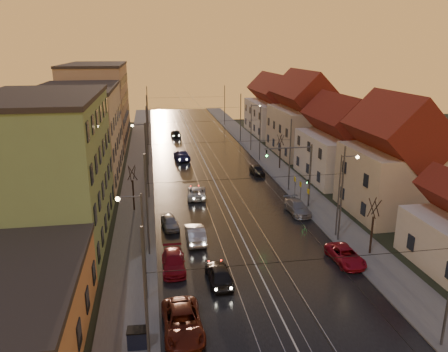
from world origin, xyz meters
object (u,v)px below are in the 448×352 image
parked_left_2 (174,262)px  driving_car_3 (182,155)px  street_lamp_3 (253,123)px  driving_car_2 (197,193)px  driving_car_0 (219,274)px  driving_car_4 (176,133)px  parked_left_1 (183,322)px  street_lamp_1 (342,187)px  parked_left_3 (170,222)px  street_lamp_0 (139,237)px  parked_right_1 (297,207)px  parked_right_0 (346,256)px  traffic_light_mast (302,168)px  street_lamp_2 (143,147)px  parked_right_2 (257,170)px  dumpster (138,338)px  driving_car_1 (195,234)px

parked_left_2 → driving_car_3: bearing=85.1°
street_lamp_3 → driving_car_2: bearing=-118.0°
driving_car_0 → driving_car_3: bearing=-91.9°
driving_car_4 → parked_left_1: driving_car_4 is taller
street_lamp_1 → street_lamp_3: (0.00, 36.00, 0.00)m
parked_left_3 → street_lamp_0: bearing=-108.6°
driving_car_2 → street_lamp_0: bearing=79.9°
street_lamp_3 → parked_right_1: street_lamp_3 is taller
street_lamp_0 → driving_car_3: street_lamp_0 is taller
driving_car_3 → parked_right_0: (10.87, -36.84, -0.15)m
traffic_light_mast → parked_left_3: traffic_light_mast is taller
driving_car_0 → parked_left_1: size_ratio=0.82×
driving_car_0 → parked_left_3: (-3.19, 11.10, -0.11)m
street_lamp_2 → parked_right_2: street_lamp_2 is taller
parked_left_2 → dumpster: size_ratio=3.76×
driving_car_3 → driving_car_4: driving_car_3 is taller
parked_right_1 → parked_right_2: bearing=90.7°
street_lamp_1 → parked_right_0: 6.77m
traffic_light_mast → parked_left_2: (-14.67, -11.84, -3.94)m
dumpster → parked_right_0: bearing=29.3°
driving_car_1 → dumpster: driving_car_1 is taller
parked_left_2 → driving_car_1: bearing=65.8°
traffic_light_mast → driving_car_1: bearing=-151.1°
parked_left_1 → parked_right_0: parked_left_1 is taller
street_lamp_2 → parked_left_2: size_ratio=1.77×
driving_car_3 → parked_right_1: 27.53m
street_lamp_2 → parked_left_1: (2.54, -32.07, -4.15)m
street_lamp_1 → parked_right_1: street_lamp_1 is taller
street_lamp_0 → driving_car_3: size_ratio=1.51×
parked_left_1 → street_lamp_2: bearing=92.9°
driving_car_2 → parked_left_3: (-3.56, -8.60, -0.02)m
street_lamp_0 → parked_left_1: size_ratio=1.52×
street_lamp_0 → driving_car_0: street_lamp_0 is taller
driving_car_3 → parked_right_1: size_ratio=1.13×
parked_left_1 → parked_right_0: size_ratio=1.18×
street_lamp_1 → parked_right_0: street_lamp_1 is taller
driving_car_1 → parked_left_3: (-2.18, 3.48, -0.13)m
street_lamp_3 → parked_right_0: street_lamp_3 is taller
street_lamp_3 → dumpster: (-18.39, -49.18, -4.19)m
dumpster → street_lamp_3: bearing=72.8°
parked_right_1 → dumpster: size_ratio=3.90×
driving_car_2 → parked_right_1: bearing=152.0°
street_lamp_1 → driving_car_4: bearing=103.8°
driving_car_3 → parked_left_1: driving_car_3 is taller
street_lamp_0 → driving_car_1: size_ratio=1.74×
driving_car_0 → dumpster: size_ratio=3.58×
street_lamp_2 → driving_car_2: size_ratio=1.74×
dumpster → parked_left_1: bearing=25.3°
parked_left_1 → parked_left_2: 8.24m
street_lamp_0 → street_lamp_3: (18.21, 44.00, 0.00)m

